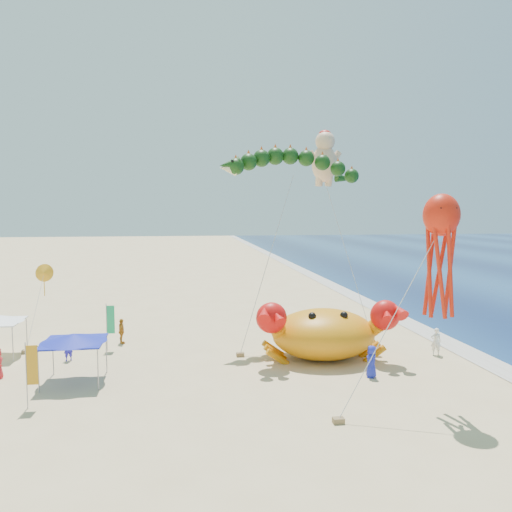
{
  "coord_description": "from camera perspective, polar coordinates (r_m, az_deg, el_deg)",
  "views": [
    {
      "loc": [
        -6.64,
        -29.29,
        9.36
      ],
      "look_at": [
        -2.0,
        2.0,
        6.5
      ],
      "focal_mm": 35.0,
      "sensor_mm": 36.0,
      "label": 1
    }
  ],
  "objects": [
    {
      "name": "cherub_kite",
      "position": [
        40.24,
        7.86,
        11.14
      ],
      "size": [
        4.07,
        4.33,
        15.66
      ],
      "color": "#F3BF94",
      "rests_on": "ground"
    },
    {
      "name": "feather_flags",
      "position": [
        30.52,
        -25.24,
        -9.26
      ],
      "size": [
        8.78,
        9.74,
        3.2
      ],
      "color": "gray",
      "rests_on": "ground"
    },
    {
      "name": "canopy_blue",
      "position": [
        29.28,
        -20.12,
        -8.82
      ],
      "size": [
        3.52,
        3.52,
        2.71
      ],
      "color": "gray",
      "rests_on": "ground"
    },
    {
      "name": "crab_inflatable",
      "position": [
        32.18,
        7.79,
        -8.61
      ],
      "size": [
        8.94,
        5.7,
        3.92
      ],
      "color": "orange",
      "rests_on": "ground"
    },
    {
      "name": "dragon_kite",
      "position": [
        36.81,
        4.05,
        9.93
      ],
      "size": [
        10.85,
        6.84,
        13.61
      ],
      "color": "black",
      "rests_on": "ground"
    },
    {
      "name": "small_kites",
      "position": [
        34.88,
        -27.16,
        -1.08
      ],
      "size": [
        4.56,
        12.17,
        9.03
      ],
      "color": "red",
      "rests_on": "ground"
    },
    {
      "name": "beachgoers",
      "position": [
        30.13,
        -12.12,
        -11.32
      ],
      "size": [
        27.41,
        11.71,
        1.82
      ],
      "color": "#B21C28",
      "rests_on": "ground"
    },
    {
      "name": "octopus_kite",
      "position": [
        24.96,
        20.29,
        1.06
      ],
      "size": [
        6.39,
        2.27,
        10.17
      ],
      "color": "red",
      "rests_on": "ground"
    },
    {
      "name": "ground",
      "position": [
        31.46,
        4.24,
        -12.16
      ],
      "size": [
        320.0,
        320.0,
        0.0
      ],
      "primitive_type": "plane",
      "color": "#D1B784",
      "rests_on": "ground"
    },
    {
      "name": "foam_strip",
      "position": [
        35.95,
        23.57,
        -10.35
      ],
      "size": [
        320.0,
        320.0,
        0.0
      ],
      "primitive_type": "plane",
      "color": "silver",
      "rests_on": "ground"
    }
  ]
}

